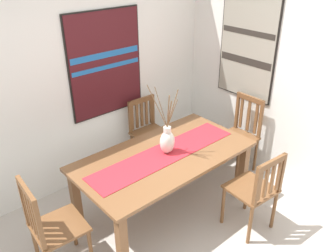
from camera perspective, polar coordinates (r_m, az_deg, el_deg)
The scene contains 11 objects.
wall_back at distance 3.99m, azimuth -15.09°, elevation 8.31°, with size 6.40×0.12×2.70m, color silver.
wall_side at distance 4.05m, azimuth 23.45°, elevation 7.20°, with size 0.12×6.40×2.70m, color silver.
dining_table at distance 3.59m, azimuth -0.59°, elevation -5.95°, with size 1.81×0.96×0.72m.
table_runner at distance 3.54m, azimuth -0.60°, elevation -4.58°, with size 1.67×0.36×0.01m, color #B7232D.
centerpiece_vase at distance 3.49m, azimuth -0.12°, elevation -2.35°, with size 0.21×0.30×0.73m.
chair_0 at distance 3.19m, azimuth -18.61°, elevation -15.24°, with size 0.45×0.45×0.98m.
chair_1 at distance 3.55m, azimuth 14.10°, elevation -10.10°, with size 0.45×0.45×0.90m.
chair_2 at distance 4.45m, azimuth 11.71°, elevation -1.29°, with size 0.43×0.43×0.97m.
chair_3 at distance 4.46m, azimuth -3.22°, elevation -0.79°, with size 0.42×0.42×0.90m.
painting_on_back_wall at distance 4.09m, azimuth -10.17°, elevation 9.96°, with size 0.94×0.05×1.21m.
painting_on_side_wall at distance 4.37m, azimuth 12.91°, elevation 12.64°, with size 0.05×0.79×1.29m.
Camera 1 is at (-1.66, -1.55, 2.61)m, focal length 37.28 mm.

